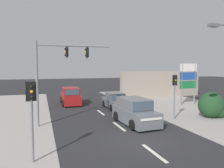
% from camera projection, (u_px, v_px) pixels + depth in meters
% --- Properties ---
extents(ground_plane, '(140.00, 140.00, 0.00)m').
position_uv_depth(ground_plane, '(137.00, 140.00, 12.54)').
color(ground_plane, '#28282B').
extents(lane_dash_near, '(0.20, 2.40, 0.01)m').
position_uv_depth(lane_dash_near, '(154.00, 153.00, 10.65)').
color(lane_dash_near, silver).
rests_on(lane_dash_near, ground).
extents(lane_dash_mid, '(0.20, 2.40, 0.01)m').
position_uv_depth(lane_dash_mid, '(119.00, 126.00, 15.39)').
color(lane_dash_mid, silver).
rests_on(lane_dash_mid, ground).
extents(lane_dash_far, '(0.20, 2.40, 0.01)m').
position_uv_depth(lane_dash_far, '(101.00, 112.00, 20.13)').
color(lane_dash_far, silver).
rests_on(lane_dash_far, ground).
extents(traffic_signal_mast, '(5.29, 0.51, 6.00)m').
position_uv_depth(traffic_signal_mast, '(56.00, 68.00, 15.41)').
color(traffic_signal_mast, slate).
rests_on(traffic_signal_mast, ground).
extents(pedestal_signal_right_kerb, '(0.44, 0.29, 3.56)m').
position_uv_depth(pedestal_signal_right_kerb, '(175.00, 89.00, 17.37)').
color(pedestal_signal_right_kerb, slate).
rests_on(pedestal_signal_right_kerb, ground).
extents(pedestal_signal_left_kerb, '(0.44, 0.31, 3.56)m').
position_uv_depth(pedestal_signal_left_kerb, '(31.00, 108.00, 9.37)').
color(pedestal_signal_left_kerb, slate).
rests_on(pedestal_signal_left_kerb, ground).
extents(shopping_plaza_sign, '(2.10, 0.16, 4.60)m').
position_uv_depth(shopping_plaza_sign, '(188.00, 78.00, 24.05)').
color(shopping_plaza_sign, slate).
rests_on(shopping_plaza_sign, ground).
extents(roadside_bush, '(2.30, 1.97, 2.14)m').
position_uv_depth(roadside_bush, '(213.00, 106.00, 17.98)').
color(roadside_bush, '#1E4223').
rests_on(roadside_bush, ground).
extents(shopfront_wall_far, '(12.00, 1.00, 3.60)m').
position_uv_depth(shopfront_wall_far, '(161.00, 84.00, 30.97)').
color(shopfront_wall_far, '#A39384').
rests_on(shopfront_wall_far, ground).
extents(suv_kerbside_parked, '(2.26, 4.63, 1.90)m').
position_uv_depth(suv_kerbside_parked, '(135.00, 112.00, 16.06)').
color(suv_kerbside_parked, slate).
rests_on(suv_kerbside_parked, ground).
extents(sedan_receding_far, '(1.89, 4.24, 1.56)m').
position_uv_depth(sedan_receding_far, '(115.00, 101.00, 22.24)').
color(sedan_receding_far, slate).
rests_on(sedan_receding_far, ground).
extents(suv_oncoming_mid, '(2.11, 4.56, 1.90)m').
position_uv_depth(suv_oncoming_mid, '(71.00, 96.00, 24.56)').
color(suv_oncoming_mid, maroon).
rests_on(suv_oncoming_mid, ground).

